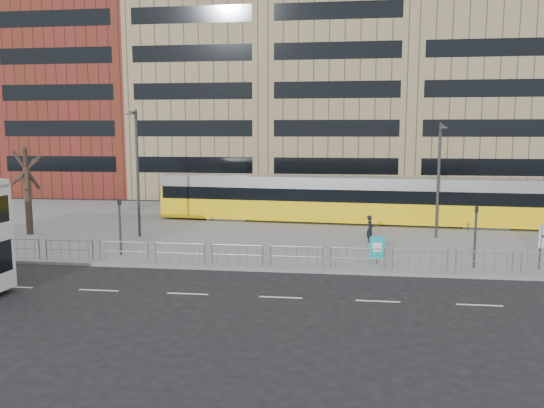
# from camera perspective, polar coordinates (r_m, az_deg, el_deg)

# --- Properties ---
(ground) EXTENTS (120.00, 120.00, 0.00)m
(ground) POSITION_cam_1_polar(r_m,az_deg,el_deg) (26.55, -2.45, -7.22)
(ground) COLOR black
(ground) RESTS_ON ground
(plaza) EXTENTS (64.00, 24.00, 0.15)m
(plaza) POSITION_cam_1_polar(r_m,az_deg,el_deg) (38.14, 0.56, -2.48)
(plaza) COLOR slate
(plaza) RESTS_ON ground
(kerb) EXTENTS (64.00, 0.25, 0.17)m
(kerb) POSITION_cam_1_polar(r_m,az_deg,el_deg) (26.58, -2.43, -7.04)
(kerb) COLOR gray
(kerb) RESTS_ON ground
(building_row) EXTENTS (70.40, 18.40, 31.20)m
(building_row) POSITION_cam_1_polar(r_m,az_deg,el_deg) (59.92, 4.61, 13.55)
(building_row) COLOR maroon
(building_row) RESTS_ON ground
(pedestrian_barrier) EXTENTS (32.07, 0.07, 1.10)m
(pedestrian_barrier) POSITION_cam_1_polar(r_m,az_deg,el_deg) (26.55, 2.00, -5.04)
(pedestrian_barrier) COLOR #94969C
(pedestrian_barrier) RESTS_ON plaza
(road_markings) EXTENTS (62.00, 0.12, 0.01)m
(road_markings) POSITION_cam_1_polar(r_m,az_deg,el_deg) (22.61, -1.62, -9.90)
(road_markings) COLOR white
(road_markings) RESTS_ON ground
(tram) EXTENTS (29.16, 4.80, 3.42)m
(tram) POSITION_cam_1_polar(r_m,az_deg,el_deg) (39.78, 8.52, 0.47)
(tram) COLOR yellow
(tram) RESTS_ON plaza
(ad_panel) EXTENTS (0.75, 0.07, 1.41)m
(ad_panel) POSITION_cam_1_polar(r_m,az_deg,el_deg) (27.78, 11.23, -4.63)
(ad_panel) COLOR #2D2D30
(ad_panel) RESTS_ON plaza
(pedestrian) EXTENTS (0.56, 0.70, 1.66)m
(pedestrian) POSITION_cam_1_polar(r_m,az_deg,el_deg) (32.98, 10.50, -2.64)
(pedestrian) COLOR black
(pedestrian) RESTS_ON plaza
(traffic_light_west) EXTENTS (0.22, 0.24, 3.10)m
(traffic_light_west) POSITION_cam_1_polar(r_m,az_deg,el_deg) (30.08, -16.06, -1.60)
(traffic_light_west) COLOR #2D2D30
(traffic_light_west) RESTS_ON plaza
(traffic_light_east) EXTENTS (0.17, 0.20, 3.10)m
(traffic_light_east) POSITION_cam_1_polar(r_m,az_deg,el_deg) (28.00, 21.05, -2.51)
(traffic_light_east) COLOR #2D2D30
(traffic_light_east) RESTS_ON plaza
(lamp_post_west) EXTENTS (0.45, 1.04, 8.11)m
(lamp_post_west) POSITION_cam_1_polar(r_m,az_deg,el_deg) (34.80, -14.31, 3.76)
(lamp_post_west) COLOR #2D2D30
(lamp_post_west) RESTS_ON plaza
(lamp_post_east) EXTENTS (0.45, 1.04, 7.28)m
(lamp_post_east) POSITION_cam_1_polar(r_m,az_deg,el_deg) (35.01, 17.49, 2.98)
(lamp_post_east) COLOR #2D2D30
(lamp_post_east) RESTS_ON plaza
(bare_tree) EXTENTS (4.90, 4.90, 8.13)m
(bare_tree) POSITION_cam_1_polar(r_m,az_deg,el_deg) (38.01, -25.06, 5.81)
(bare_tree) COLOR black
(bare_tree) RESTS_ON plaza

